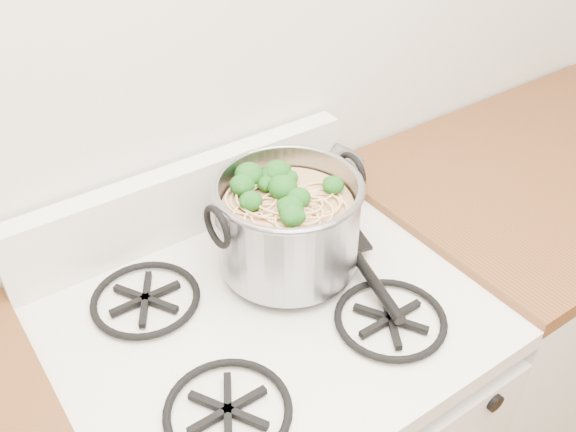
{
  "coord_description": "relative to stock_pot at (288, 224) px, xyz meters",
  "views": [
    {
      "loc": [
        -0.44,
        0.56,
        1.76
      ],
      "look_at": [
        0.1,
        1.34,
        1.03
      ],
      "focal_mm": 40.0,
      "sensor_mm": 36.0,
      "label": 1
    }
  ],
  "objects": [
    {
      "name": "spatula",
      "position": [
        0.13,
        -0.01,
        -0.08
      ],
      "size": [
        0.36,
        0.37,
        0.02
      ],
      "primitive_type": null,
      "rotation": [
        0.0,
        0.0,
        -0.26
      ],
      "color": "black",
      "rests_on": "gas_range"
    },
    {
      "name": "stock_pot",
      "position": [
        0.0,
        0.0,
        0.0
      ],
      "size": [
        0.31,
        0.28,
        0.19
      ],
      "color": "gray",
      "rests_on": "gas_range"
    },
    {
      "name": "counter_right",
      "position": [
        0.78,
        -0.08,
        -0.55
      ],
      "size": [
        1.0,
        0.65,
        0.92
      ],
      "color": "silver",
      "rests_on": "ground"
    },
    {
      "name": "glass_bowl",
      "position": [
        0.12,
        0.19,
        -0.07
      ],
      "size": [
        0.16,
        0.16,
        0.03
      ],
      "primitive_type": "imported",
      "rotation": [
        0.0,
        0.0,
        0.36
      ],
      "color": "white",
      "rests_on": "gas_range"
    }
  ]
}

